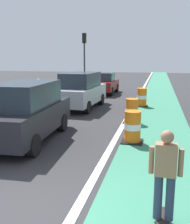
# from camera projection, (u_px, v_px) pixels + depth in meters

# --- Properties ---
(ground_plane) EXTENTS (100.00, 100.00, 0.00)m
(ground_plane) POSITION_uv_depth(u_px,v_px,m) (21.00, 218.00, 4.83)
(ground_plane) COLOR #2D2D30
(bike_lane_strip) EXTENTS (2.50, 80.00, 0.01)m
(bike_lane_strip) POSITION_uv_depth(u_px,v_px,m) (159.00, 107.00, 15.71)
(bike_lane_strip) COLOR #387F60
(bike_lane_strip) RESTS_ON ground
(lane_divider_stripe) EXTENTS (0.20, 80.00, 0.01)m
(lane_divider_stripe) POSITION_uv_depth(u_px,v_px,m) (134.00, 106.00, 16.05)
(lane_divider_stripe) COLOR silver
(lane_divider_stripe) RESTS_ON ground
(skateboarder_on_lane) EXTENTS (0.57, 0.81, 1.69)m
(skateboarder_on_lane) POSITION_uv_depth(u_px,v_px,m) (165.00, 175.00, 4.51)
(skateboarder_on_lane) COLOR black
(skateboarder_on_lane) RESTS_ON ground
(parked_suv_nearest) EXTENTS (2.11, 4.69, 2.04)m
(parked_suv_nearest) POSITION_uv_depth(u_px,v_px,m) (26.00, 112.00, 9.17)
(parked_suv_nearest) COLOR black
(parked_suv_nearest) RESTS_ON ground
(parked_suv_second) EXTENTS (2.07, 4.67, 2.04)m
(parked_suv_second) POSITION_uv_depth(u_px,v_px,m) (81.00, 90.00, 15.24)
(parked_suv_second) COLOR #9EA0A5
(parked_suv_second) RESTS_ON ground
(parked_sedan_third) EXTENTS (1.93, 4.11, 1.70)m
(parked_sedan_third) POSITION_uv_depth(u_px,v_px,m) (104.00, 83.00, 21.48)
(parked_sedan_third) COLOR maroon
(parked_sedan_third) RESTS_ON ground
(traffic_barrel_front) EXTENTS (0.73, 0.73, 1.09)m
(traffic_barrel_front) POSITION_uv_depth(u_px,v_px,m) (133.00, 127.00, 9.09)
(traffic_barrel_front) COLOR orange
(traffic_barrel_front) RESTS_ON ground
(traffic_barrel_mid) EXTENTS (0.73, 0.73, 1.09)m
(traffic_barrel_mid) POSITION_uv_depth(u_px,v_px,m) (132.00, 111.00, 11.81)
(traffic_barrel_mid) COLOR orange
(traffic_barrel_mid) RESTS_ON ground
(traffic_barrel_back) EXTENTS (0.73, 0.73, 1.09)m
(traffic_barrel_back) POSITION_uv_depth(u_px,v_px,m) (142.00, 98.00, 15.88)
(traffic_barrel_back) COLOR orange
(traffic_barrel_back) RESTS_ON ground
(traffic_light_corner) EXTENTS (0.41, 0.32, 5.10)m
(traffic_light_corner) POSITION_uv_depth(u_px,v_px,m) (84.00, 51.00, 24.84)
(traffic_light_corner) COLOR #2D2D2D
(traffic_light_corner) RESTS_ON ground
(pedestrian_crossing) EXTENTS (0.34, 0.20, 1.61)m
(pedestrian_crossing) POSITION_uv_depth(u_px,v_px,m) (39.00, 91.00, 16.32)
(pedestrian_crossing) COLOR #33333D
(pedestrian_crossing) RESTS_ON ground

